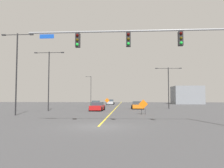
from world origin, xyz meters
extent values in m
plane|color=#444447|center=(0.00, 0.00, 0.00)|extent=(149.45, 149.45, 0.00)
cube|color=yellow|center=(0.00, 41.51, 0.00)|extent=(0.16, 83.03, 0.01)
cylinder|color=gray|center=(2.21, 0.00, 7.04)|extent=(15.16, 0.14, 0.14)
cube|color=black|center=(6.00, 0.00, 6.39)|extent=(0.34, 0.32, 1.05)
sphere|color=#3A0503|center=(6.00, -0.17, 6.74)|extent=(0.22, 0.22, 0.22)
sphere|color=#3C3106|center=(6.00, -0.17, 6.39)|extent=(0.22, 0.22, 0.22)
sphere|color=green|center=(6.00, -0.17, 6.04)|extent=(0.22, 0.22, 0.22)
cube|color=black|center=(2.21, 0.00, 6.39)|extent=(0.34, 0.32, 1.05)
sphere|color=#3A0503|center=(2.21, -0.17, 6.74)|extent=(0.22, 0.22, 0.22)
sphere|color=#3C3106|center=(2.21, -0.17, 6.39)|extent=(0.22, 0.22, 0.22)
sphere|color=green|center=(2.21, -0.17, 6.04)|extent=(0.22, 0.22, 0.22)
cube|color=black|center=(-1.58, 0.00, 6.39)|extent=(0.34, 0.32, 1.05)
sphere|color=#3A0503|center=(-1.58, -0.17, 6.74)|extent=(0.22, 0.22, 0.22)
sphere|color=#3C3106|center=(-1.58, -0.17, 6.39)|extent=(0.22, 0.22, 0.22)
sphere|color=green|center=(-1.58, -0.17, 6.04)|extent=(0.22, 0.22, 0.22)
cube|color=#1447B7|center=(-3.97, 0.00, 6.75)|extent=(1.10, 0.03, 0.32)
cylinder|color=black|center=(9.84, 24.93, 3.81)|extent=(0.16, 0.16, 7.62)
cylinder|color=black|center=(8.74, 24.93, 7.47)|extent=(2.19, 0.08, 0.08)
cube|color=#262628|center=(7.64, 24.93, 7.47)|extent=(0.44, 0.24, 0.14)
cylinder|color=black|center=(10.94, 24.93, 7.47)|extent=(2.19, 0.08, 0.08)
cube|color=#262628|center=(12.03, 24.93, 7.47)|extent=(0.44, 0.24, 0.14)
cylinder|color=black|center=(-10.95, 8.98, 4.88)|extent=(0.16, 0.16, 9.75)
cylinder|color=black|center=(-11.80, 8.98, 9.60)|extent=(1.71, 0.08, 0.08)
cube|color=#262628|center=(-12.66, 8.98, 9.60)|extent=(0.44, 0.24, 0.14)
cylinder|color=black|center=(-10.09, 8.98, 9.60)|extent=(1.71, 0.08, 0.08)
cube|color=#262628|center=(-9.23, 8.98, 9.60)|extent=(0.44, 0.24, 0.14)
cylinder|color=black|center=(-10.05, 58.11, 4.64)|extent=(0.16, 0.16, 9.28)
cylinder|color=black|center=(-10.87, 58.11, 9.13)|extent=(1.64, 0.08, 0.08)
cube|color=#262628|center=(-11.69, 58.11, 9.13)|extent=(0.44, 0.24, 0.14)
cylinder|color=black|center=(-9.97, 17.08, 4.61)|extent=(0.16, 0.16, 9.23)
cylinder|color=black|center=(-11.03, 17.08, 9.08)|extent=(2.13, 0.08, 0.08)
cube|color=#262628|center=(-12.10, 17.08, 9.08)|extent=(0.44, 0.24, 0.14)
cylinder|color=black|center=(-8.90, 17.08, 9.08)|extent=(2.13, 0.08, 0.08)
cube|color=#262628|center=(-7.83, 17.08, 9.08)|extent=(0.44, 0.24, 0.14)
cube|color=orange|center=(-2.41, 34.51, 1.38)|extent=(1.12, 0.16, 1.12)
cylinder|color=black|center=(-2.62, 34.48, 0.40)|extent=(0.05, 0.05, 0.80)
cylinder|color=black|center=(-2.19, 34.53, 0.40)|extent=(0.05, 0.05, 0.80)
cube|color=orange|center=(4.14, 11.35, 1.28)|extent=(1.14, 0.06, 1.14)
cylinder|color=black|center=(3.92, 11.35, 0.34)|extent=(0.05, 0.05, 0.69)
cylinder|color=black|center=(4.36, 11.35, 0.34)|extent=(0.05, 0.05, 0.69)
cube|color=orange|center=(4.04, 24.20, 0.48)|extent=(1.96, 4.32, 0.64)
cube|color=#333D47|center=(4.04, 23.99, 1.10)|extent=(1.75, 2.59, 0.58)
cylinder|color=black|center=(4.97, 25.72, 0.32)|extent=(0.23, 0.64, 0.64)
cylinder|color=black|center=(3.07, 25.69, 0.32)|extent=(0.23, 0.64, 0.64)
cylinder|color=black|center=(5.01, 22.71, 0.32)|extent=(0.23, 0.64, 0.64)
cylinder|color=black|center=(3.11, 22.69, 0.32)|extent=(0.23, 0.64, 0.64)
cube|color=red|center=(-2.54, 18.45, 0.50)|extent=(1.97, 4.31, 0.68)
cube|color=#333D47|center=(-2.54, 18.67, 1.10)|extent=(1.72, 2.27, 0.53)
cylinder|color=black|center=(-3.51, 17.00, 0.32)|extent=(0.24, 0.65, 0.64)
cylinder|color=black|center=(-1.68, 16.93, 0.32)|extent=(0.24, 0.65, 0.64)
cylinder|color=black|center=(-3.40, 19.97, 0.32)|extent=(0.24, 0.65, 0.64)
cylinder|color=black|center=(-1.58, 19.91, 0.32)|extent=(0.24, 0.65, 0.64)
cube|color=#B7BABF|center=(-2.51, 47.46, 0.52)|extent=(1.86, 4.07, 0.71)
cube|color=#333D47|center=(-2.51, 47.66, 1.16)|extent=(1.64, 2.07, 0.58)
cylinder|color=black|center=(-3.43, 46.06, 0.32)|extent=(0.23, 0.64, 0.64)
cylinder|color=black|center=(-1.65, 46.03, 0.32)|extent=(0.23, 0.64, 0.64)
cylinder|color=black|center=(-3.37, 48.89, 0.32)|extent=(0.23, 0.64, 0.64)
cylinder|color=black|center=(-1.59, 48.85, 0.32)|extent=(0.23, 0.64, 0.64)
cube|color=#196B38|center=(-4.64, 32.00, 0.51)|extent=(2.13, 4.54, 0.69)
cube|color=#333D47|center=(-4.66, 32.22, 1.10)|extent=(1.81, 2.23, 0.51)
cylinder|color=black|center=(-5.49, 30.39, 0.32)|extent=(0.26, 0.65, 0.64)
cylinder|color=black|center=(-3.62, 30.50, 0.32)|extent=(0.26, 0.65, 0.64)
cylinder|color=black|center=(-5.67, 33.50, 0.32)|extent=(0.26, 0.65, 0.64)
cylinder|color=black|center=(-3.79, 33.60, 0.32)|extent=(0.26, 0.65, 0.64)
cube|color=gray|center=(20.85, 53.46, 2.75)|extent=(8.54, 7.92, 5.50)
camera|label=1|loc=(2.04, -15.96, 2.16)|focal=35.05mm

